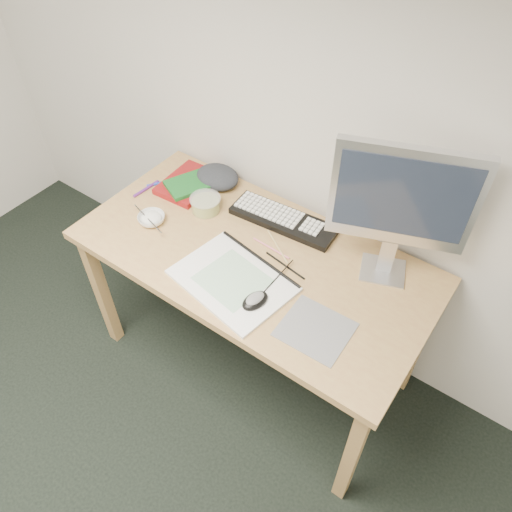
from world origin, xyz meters
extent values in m
plane|color=beige|center=(0.00, 1.80, 1.30)|extent=(3.60, 0.00, 3.60)
cube|color=tan|center=(-0.51, 1.13, 0.36)|extent=(0.05, 0.05, 0.71)
cube|color=tan|center=(0.79, 1.13, 0.36)|extent=(0.05, 0.05, 0.71)
cube|color=tan|center=(-0.51, 1.73, 0.36)|extent=(0.05, 0.05, 0.71)
cube|color=tan|center=(0.79, 1.73, 0.36)|extent=(0.05, 0.05, 0.71)
cube|color=tan|center=(0.14, 1.43, 0.73)|extent=(1.40, 0.70, 0.03)
cube|color=slate|center=(0.51, 1.27, 0.75)|extent=(0.23, 0.21, 0.00)
cube|color=white|center=(0.16, 1.27, 0.76)|extent=(0.46, 0.37, 0.01)
cube|color=black|center=(0.13, 1.65, 0.76)|extent=(0.46, 0.18, 0.03)
cube|color=silver|center=(0.58, 1.64, 0.75)|extent=(0.20, 0.19, 0.01)
cube|color=silver|center=(0.58, 1.64, 0.83)|extent=(0.06, 0.04, 0.15)
cube|color=silver|center=(0.58, 1.64, 1.11)|extent=(0.45, 0.20, 0.38)
cube|color=black|center=(0.58, 1.64, 1.12)|extent=(0.40, 0.15, 0.30)
ellipsoid|color=black|center=(0.28, 1.24, 0.78)|extent=(0.09, 0.12, 0.04)
imported|color=silver|center=(-0.31, 1.34, 0.77)|extent=(0.13, 0.13, 0.03)
cylinder|color=#B8B8BA|center=(-0.31, 1.31, 0.79)|extent=(0.20, 0.07, 0.02)
cylinder|color=#F2F055|center=(-0.18, 1.52, 0.78)|extent=(0.14, 0.14, 0.06)
cube|color=maroon|center=(-0.34, 1.60, 0.76)|extent=(0.21, 0.27, 0.03)
cube|color=#175D22|center=(-0.32, 1.58, 0.79)|extent=(0.21, 0.24, 0.02)
ellipsoid|color=#25262C|center=(-0.25, 1.69, 0.78)|extent=(0.18, 0.16, 0.07)
cylinder|color=pink|center=(0.18, 1.50, 0.75)|extent=(0.18, 0.02, 0.01)
cylinder|color=tan|center=(0.19, 1.52, 0.75)|extent=(0.17, 0.11, 0.01)
cylinder|color=black|center=(0.27, 1.45, 0.75)|extent=(0.19, 0.04, 0.01)
cylinder|color=#223FB8|center=(-0.45, 1.54, 0.76)|extent=(0.08, 0.11, 0.01)
cylinder|color=orange|center=(-0.41, 1.55, 0.76)|extent=(0.04, 0.12, 0.01)
cylinder|color=#59227D|center=(-0.48, 1.47, 0.76)|extent=(0.02, 0.14, 0.01)
camera|label=1|loc=(0.92, 0.35, 2.14)|focal=35.00mm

